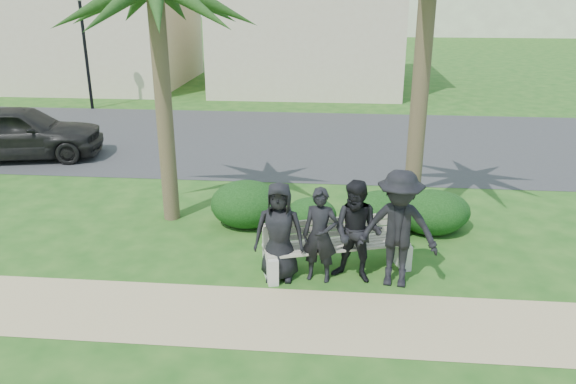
% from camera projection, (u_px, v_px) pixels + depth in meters
% --- Properties ---
extents(ground, '(160.00, 160.00, 0.00)m').
position_uv_depth(ground, '(305.00, 261.00, 9.64)').
color(ground, '#1B4D16').
rests_on(ground, ground).
extents(footpath, '(30.00, 1.60, 0.01)m').
position_uv_depth(footpath, '(297.00, 319.00, 7.96)').
color(footpath, tan).
rests_on(footpath, ground).
extents(asphalt_street, '(160.00, 8.00, 0.01)m').
position_uv_depth(asphalt_street, '(322.00, 141.00, 17.12)').
color(asphalt_street, '#2D2D30').
rests_on(asphalt_street, ground).
extents(stucco_bldg_left, '(10.40, 8.40, 7.30)m').
position_uv_depth(stucco_bldg_left, '(75.00, 4.00, 26.25)').
color(stucco_bldg_left, beige).
rests_on(stucco_bldg_left, ground).
extents(stucco_bldg_right, '(8.40, 8.40, 7.30)m').
position_uv_depth(stucco_bldg_right, '(309.00, 4.00, 25.29)').
color(stucco_bldg_right, beige).
rests_on(stucco_bldg_right, ground).
extents(street_lamp, '(0.36, 0.36, 4.29)m').
position_uv_depth(street_lamp, '(83.00, 29.00, 20.63)').
color(street_lamp, black).
rests_on(street_lamp, ground).
extents(park_bench, '(2.56, 1.26, 0.84)m').
position_uv_depth(park_bench, '(338.00, 249.00, 9.19)').
color(park_bench, '#A19987').
rests_on(park_bench, ground).
extents(man_a, '(0.79, 0.52, 1.62)m').
position_uv_depth(man_a, '(279.00, 232.00, 8.81)').
color(man_a, black).
rests_on(man_a, ground).
extents(man_b, '(0.62, 0.46, 1.55)m').
position_uv_depth(man_b, '(320.00, 235.00, 8.77)').
color(man_b, black).
rests_on(man_b, ground).
extents(man_c, '(0.97, 0.85, 1.66)m').
position_uv_depth(man_c, '(357.00, 232.00, 8.75)').
color(man_c, black).
rests_on(man_c, ground).
extents(man_d, '(1.31, 0.88, 1.89)m').
position_uv_depth(man_d, '(398.00, 229.00, 8.57)').
color(man_d, black).
rests_on(man_d, ground).
extents(hedge_b, '(1.42, 1.17, 0.93)m').
position_uv_depth(hedge_b, '(247.00, 203.00, 10.95)').
color(hedge_b, black).
rests_on(hedge_b, ground).
extents(hedge_c, '(0.98, 0.81, 0.64)m').
position_uv_depth(hedge_c, '(311.00, 213.00, 10.82)').
color(hedge_c, black).
rests_on(hedge_c, ground).
extents(hedge_d, '(1.27, 1.05, 0.83)m').
position_uv_depth(hedge_d, '(382.00, 211.00, 10.66)').
color(hedge_d, black).
rests_on(hedge_d, ground).
extents(hedge_e, '(1.31, 1.08, 0.85)m').
position_uv_depth(hedge_e, '(432.00, 211.00, 10.64)').
color(hedge_e, black).
rests_on(hedge_e, ground).
extents(hedge_f, '(1.18, 0.97, 0.77)m').
position_uv_depth(hedge_f, '(439.00, 210.00, 10.81)').
color(hedge_f, black).
rests_on(hedge_f, ground).
extents(car_a, '(4.58, 2.62, 1.47)m').
position_uv_depth(car_a, '(19.00, 132.00, 15.13)').
color(car_a, black).
rests_on(car_a, ground).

